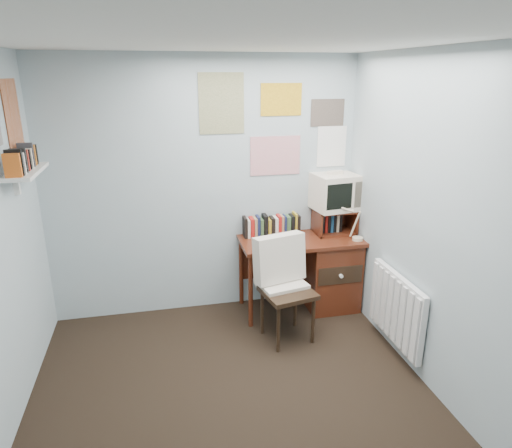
{
  "coord_description": "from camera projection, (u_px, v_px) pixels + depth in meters",
  "views": [
    {
      "loc": [
        -0.46,
        -2.54,
        2.32
      ],
      "look_at": [
        0.35,
        1.04,
        1.1
      ],
      "focal_mm": 32.0,
      "sensor_mm": 36.0,
      "label": 1
    }
  ],
  "objects": [
    {
      "name": "posters_back",
      "position": [
        276.0,
        124.0,
        4.36
      ],
      "size": [
        1.2,
        0.01,
        0.9
      ],
      "primitive_type": "cube",
      "color": "white",
      "rests_on": "back_wall"
    },
    {
      "name": "crt_tv",
      "position": [
        334.0,
        190.0,
        4.56
      ],
      "size": [
        0.46,
        0.43,
        0.39
      ],
      "primitive_type": "cube",
      "rotation": [
        0.0,
        0.0,
        0.13
      ],
      "color": "beige",
      "rests_on": "tv_riser"
    },
    {
      "name": "posters_left",
      "position": [
        3.0,
        120.0,
        3.26
      ],
      "size": [
        0.01,
        0.7,
        0.6
      ],
      "primitive_type": "cube",
      "color": "white",
      "rests_on": "left_wall"
    },
    {
      "name": "book_row",
      "position": [
        273.0,
        225.0,
        4.58
      ],
      "size": [
        0.6,
        0.14,
        0.22
      ],
      "primitive_type": "cube",
      "color": "#572414",
      "rests_on": "desk"
    },
    {
      "name": "back_wall",
      "position": [
        205.0,
        189.0,
        4.41
      ],
      "size": [
        3.0,
        0.02,
        2.5
      ],
      "primitive_type": "cube",
      "color": "#A6B7BE",
      "rests_on": "ground"
    },
    {
      "name": "right_wall",
      "position": [
        455.0,
        238.0,
        3.1
      ],
      "size": [
        0.02,
        3.5,
        2.5
      ],
      "primitive_type": "cube",
      "color": "#A6B7BE",
      "rests_on": "ground"
    },
    {
      "name": "ground",
      "position": [
        240.0,
        422.0,
        3.18
      ],
      "size": [
        3.5,
        3.5,
        0.0
      ],
      "primitive_type": "plane",
      "color": "black",
      "rests_on": "ground"
    },
    {
      "name": "desk",
      "position": [
        325.0,
        269.0,
        4.67
      ],
      "size": [
        1.2,
        0.55,
        0.76
      ],
      "color": "#572414",
      "rests_on": "ground"
    },
    {
      "name": "desk_lamp",
      "position": [
        359.0,
        222.0,
        4.41
      ],
      "size": [
        0.28,
        0.24,
        0.38
      ],
      "primitive_type": "cube",
      "rotation": [
        0.0,
        0.0,
        -0.06
      ],
      "color": "#B21D0B",
      "rests_on": "desk"
    },
    {
      "name": "desk_chair",
      "position": [
        288.0,
        293.0,
        4.06
      ],
      "size": [
        0.55,
        0.54,
        0.92
      ],
      "primitive_type": "cube",
      "rotation": [
        0.0,
        0.0,
        0.2
      ],
      "color": "black",
      "rests_on": "ground"
    },
    {
      "name": "tv_riser",
      "position": [
        334.0,
        221.0,
        4.64
      ],
      "size": [
        0.4,
        0.3,
        0.25
      ],
      "primitive_type": "cube",
      "color": "#572414",
      "rests_on": "desk"
    },
    {
      "name": "radiator",
      "position": [
        397.0,
        309.0,
        3.86
      ],
      "size": [
        0.09,
        0.8,
        0.6
      ],
      "primitive_type": "cube",
      "color": "white",
      "rests_on": "right_wall"
    },
    {
      "name": "wall_shelf",
      "position": [
        26.0,
        172.0,
        3.4
      ],
      "size": [
        0.2,
        0.62,
        0.24
      ],
      "primitive_type": "cube",
      "color": "white",
      "rests_on": "left_wall"
    },
    {
      "name": "ceiling",
      "position": [
        235.0,
        37.0,
        2.39
      ],
      "size": [
        3.0,
        3.5,
        0.02
      ],
      "primitive_type": "cube",
      "color": "white",
      "rests_on": "back_wall"
    }
  ]
}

